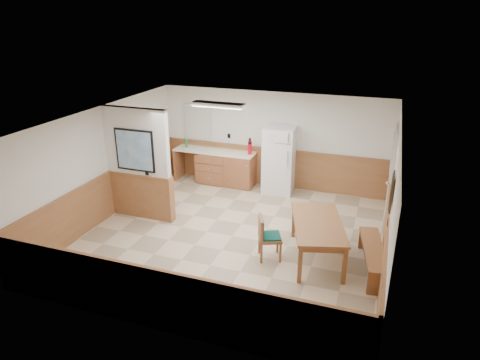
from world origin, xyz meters
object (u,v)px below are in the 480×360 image
at_px(refrigerator, 279,160).
at_px(fire_extinguisher, 250,147).
at_px(soap_bottle, 186,143).
at_px(dining_bench, 373,253).
at_px(dining_table, 318,227).
at_px(dining_chair, 266,235).

height_order(refrigerator, fire_extinguisher, refrigerator).
bearing_deg(soap_bottle, dining_bench, -30.43).
bearing_deg(dining_bench, dining_table, 166.33).
distance_m(refrigerator, fire_extinguisher, 0.84).
relative_size(dining_bench, dining_chair, 1.92).
bearing_deg(dining_table, dining_chair, -177.16).
distance_m(dining_table, soap_bottle, 5.07).
xyz_separation_m(refrigerator, soap_bottle, (-2.61, 0.06, 0.16)).
bearing_deg(dining_bench, fire_extinguisher, 127.61).
bearing_deg(dining_chair, refrigerator, 77.36).
bearing_deg(soap_bottle, refrigerator, -1.38).
height_order(refrigerator, dining_table, refrigerator).
height_order(dining_chair, fire_extinguisher, fire_extinguisher).
bearing_deg(dining_chair, fire_extinguisher, 89.95).
relative_size(dining_table, fire_extinguisher, 4.49).
bearing_deg(refrigerator, soap_bottle, 175.41).
height_order(refrigerator, soap_bottle, refrigerator).
xyz_separation_m(refrigerator, dining_chair, (0.59, -3.20, -0.36)).
distance_m(refrigerator, soap_bottle, 2.62).
xyz_separation_m(dining_table, dining_chair, (-0.91, -0.32, -0.16)).
distance_m(refrigerator, dining_bench, 3.91).
distance_m(dining_chair, fire_extinguisher, 3.61).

